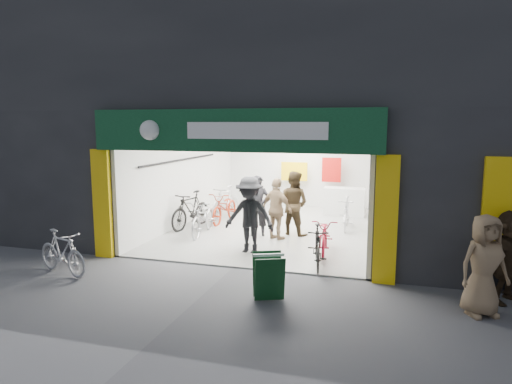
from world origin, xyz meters
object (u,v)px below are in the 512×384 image
at_px(bike_right_front, 317,247).
at_px(pedestrian_near, 484,265).
at_px(sandwich_board, 269,275).
at_px(parked_bike, 62,252).
at_px(bike_left_front, 204,217).

bearing_deg(bike_right_front, pedestrian_near, -40.72).
bearing_deg(sandwich_board, pedestrian_near, -17.20).
bearing_deg(bike_right_front, parked_bike, -169.07).
bearing_deg(bike_left_front, pedestrian_near, -35.90).
height_order(parked_bike, pedestrian_near, pedestrian_near).
bearing_deg(bike_left_front, bike_right_front, -35.64).
relative_size(bike_left_front, parked_bike, 1.24).
height_order(bike_left_front, pedestrian_near, pedestrian_near).
height_order(bike_left_front, bike_right_front, bike_left_front).
distance_m(bike_left_front, parked_bike, 4.35).
xyz_separation_m(bike_left_front, bike_right_front, (3.62, -2.05, -0.05)).
height_order(bike_left_front, sandwich_board, bike_left_front).
relative_size(pedestrian_near, sandwich_board, 2.06).
distance_m(bike_right_front, pedestrian_near, 3.55).
relative_size(bike_left_front, bike_right_front, 1.26).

